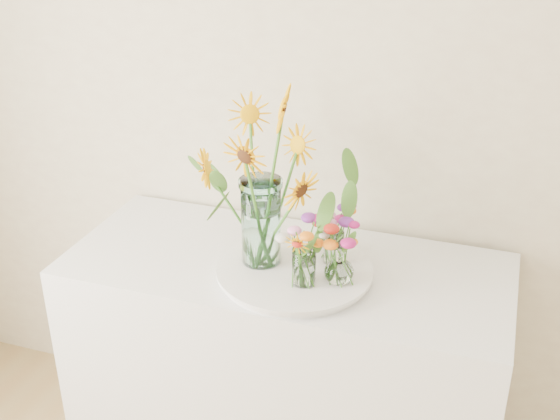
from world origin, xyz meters
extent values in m
cube|color=white|center=(-0.33, 1.93, 0.45)|extent=(1.40, 0.60, 0.90)
cylinder|color=white|center=(-0.28, 1.86, 0.91)|extent=(0.45, 0.45, 0.02)
cylinder|color=#BFFAF9|center=(-0.39, 1.87, 1.06)|extent=(0.13, 0.13, 0.28)
cylinder|color=white|center=(-0.22, 1.79, 0.98)|extent=(0.09, 0.09, 0.12)
cylinder|color=white|center=(-0.17, 1.94, 0.98)|extent=(0.07, 0.07, 0.11)
camera|label=1|loc=(0.27, 0.11, 2.02)|focal=45.00mm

